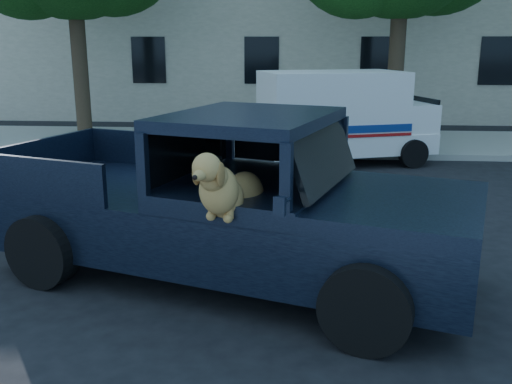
# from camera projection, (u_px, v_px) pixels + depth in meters

# --- Properties ---
(ground) EXTENTS (120.00, 120.00, 0.00)m
(ground) POSITION_uv_depth(u_px,v_px,m) (115.00, 264.00, 7.45)
(ground) COLOR black
(ground) RESTS_ON ground
(far_sidewalk) EXTENTS (60.00, 4.00, 0.15)m
(far_sidewalk) POSITION_uv_depth(u_px,v_px,m) (216.00, 141.00, 16.30)
(far_sidewalk) COLOR gray
(far_sidewalk) RESTS_ON ground
(lane_stripes) EXTENTS (21.60, 0.14, 0.01)m
(lane_stripes) POSITION_uv_depth(u_px,v_px,m) (278.00, 198.00, 10.58)
(lane_stripes) COLOR silver
(lane_stripes) RESTS_ON ground
(pickup_truck) EXTENTS (6.08, 3.87, 2.03)m
(pickup_truck) POSITION_uv_depth(u_px,v_px,m) (222.00, 223.00, 6.90)
(pickup_truck) COLOR black
(pickup_truck) RESTS_ON ground
(mail_truck) EXTENTS (4.31, 3.00, 2.16)m
(mail_truck) POSITION_uv_depth(u_px,v_px,m) (342.00, 124.00, 13.46)
(mail_truck) COLOR silver
(mail_truck) RESTS_ON ground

